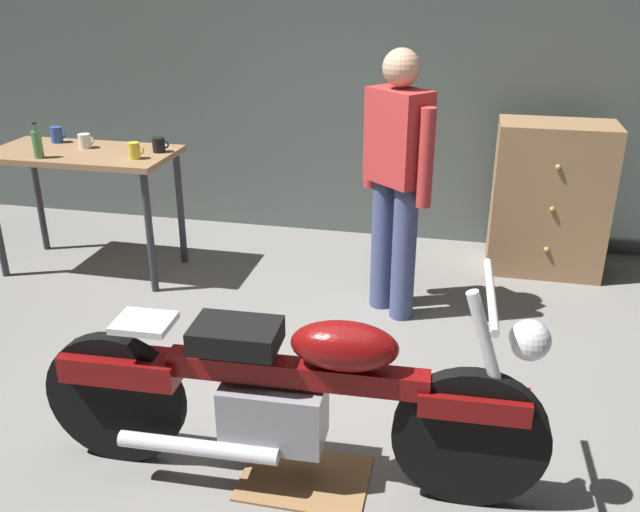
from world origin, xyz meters
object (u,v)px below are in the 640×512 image
at_px(bottle, 37,144).
at_px(mug_black_matte, 159,145).
at_px(mug_white_ceramic, 85,141).
at_px(mug_yellow_tall, 134,151).
at_px(person_standing, 397,175).
at_px(mug_blue_enamel, 57,135).
at_px(wooden_dresser, 549,199).
at_px(motorcycle, 288,393).

bearing_deg(bottle, mug_black_matte, 23.76).
distance_m(mug_white_ceramic, bottle, 0.35).
height_order(mug_white_ceramic, mug_yellow_tall, mug_yellow_tall).
xyz_separation_m(person_standing, mug_blue_enamel, (-2.53, 0.38, 0.03)).
distance_m(wooden_dresser, bottle, 3.57).
bearing_deg(mug_blue_enamel, mug_white_ceramic, -20.10).
relative_size(mug_blue_enamel, mug_yellow_tall, 1.06).
height_order(person_standing, mug_black_matte, person_standing).
height_order(wooden_dresser, mug_black_matte, wooden_dresser).
bearing_deg(mug_white_ceramic, mug_black_matte, 0.79).
bearing_deg(mug_yellow_tall, wooden_dresser, 16.41).
bearing_deg(mug_black_matte, wooden_dresser, 12.93).
relative_size(mug_black_matte, bottle, 0.50).
bearing_deg(wooden_dresser, motorcycle, -115.73).
bearing_deg(mug_yellow_tall, person_standing, -2.74).
bearing_deg(bottle, wooden_dresser, 15.33).
height_order(wooden_dresser, mug_white_ceramic, wooden_dresser).
xyz_separation_m(mug_blue_enamel, bottle, (0.12, -0.41, 0.04)).
bearing_deg(mug_black_matte, mug_yellow_tall, -112.92).
distance_m(wooden_dresser, mug_white_ceramic, 3.34).
relative_size(motorcycle, person_standing, 1.31).
height_order(mug_white_ceramic, bottle, bottle).
relative_size(wooden_dresser, mug_white_ceramic, 9.29).
distance_m(mug_blue_enamel, mug_yellow_tall, 0.82).
relative_size(mug_blue_enamel, mug_white_ceramic, 1.01).
relative_size(person_standing, mug_blue_enamel, 13.99).
xyz_separation_m(wooden_dresser, bottle, (-3.42, -0.94, 0.45)).
bearing_deg(mug_white_ceramic, motorcycle, -44.44).
xyz_separation_m(person_standing, mug_black_matte, (-1.68, 0.28, 0.03)).
xyz_separation_m(person_standing, mug_white_ceramic, (-2.24, 0.28, 0.03)).
bearing_deg(mug_yellow_tall, mug_black_matte, 67.08).
relative_size(wooden_dresser, mug_blue_enamel, 9.21).
height_order(mug_blue_enamel, mug_black_matte, mug_blue_enamel).
xyz_separation_m(mug_blue_enamel, mug_black_matte, (0.85, -0.10, -0.01)).
xyz_separation_m(motorcycle, mug_yellow_tall, (-1.53, 1.78, 0.51)).
distance_m(person_standing, bottle, 2.41).
height_order(motorcycle, wooden_dresser, wooden_dresser).
bearing_deg(person_standing, mug_blue_enamel, 32.80).
bearing_deg(motorcycle, mug_blue_enamel, 135.81).
distance_m(motorcycle, mug_blue_enamel, 3.13).
distance_m(mug_black_matte, bottle, 0.79).
relative_size(motorcycle, mug_yellow_tall, 19.48).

